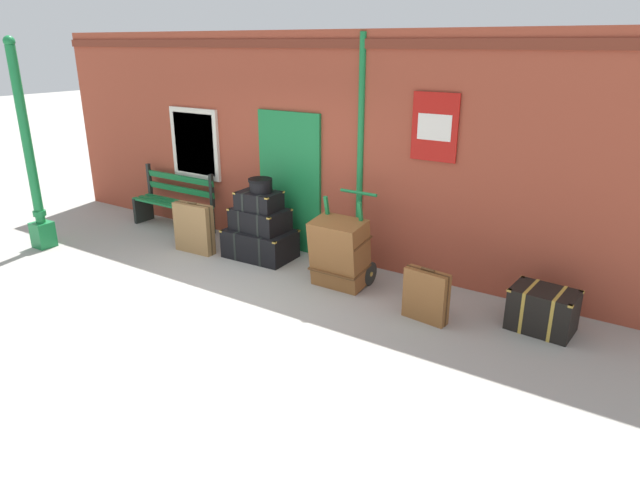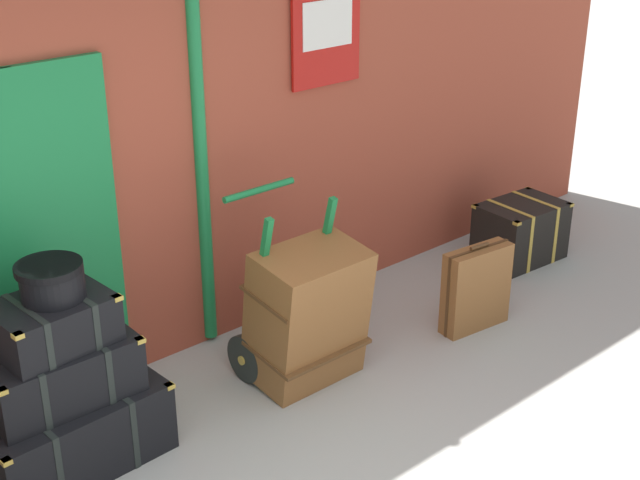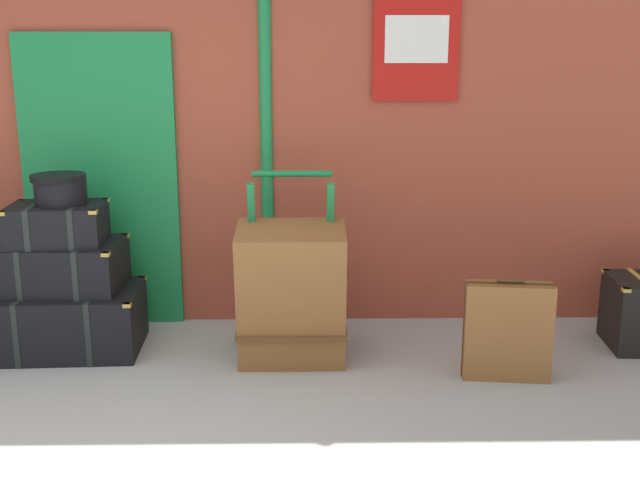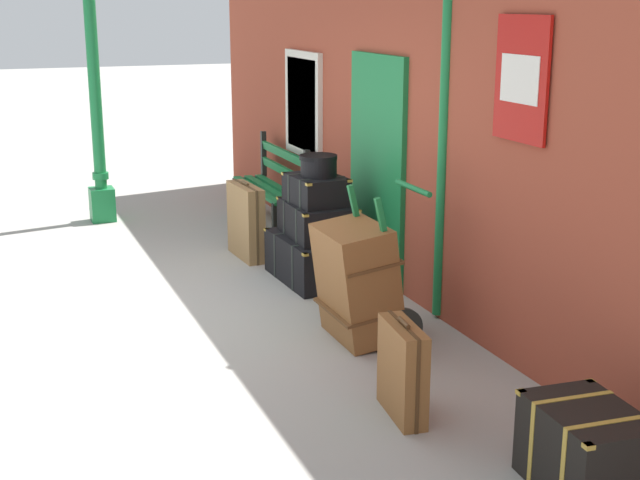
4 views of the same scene
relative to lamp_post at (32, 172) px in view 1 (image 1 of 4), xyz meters
The scene contains 13 objects.
ground_plane 3.74m from the lamp_post, ahead, with size 60.00×60.00×0.00m, color #A3A099.
brick_facade 4.19m from the lamp_post, 32.74° to the left, with size 10.40×0.35×3.20m.
lamp_post is the anchor object (origin of this frame).
platform_bench 2.21m from the lamp_post, 61.18° to the left, with size 1.60×0.43×1.01m.
steamer_trunk_base 3.61m from the lamp_post, 26.14° to the left, with size 1.04×0.69×0.43m.
steamer_trunk_middle 3.53m from the lamp_post, 26.66° to the left, with size 0.82×0.57×0.33m.
steamer_trunk_top 3.49m from the lamp_post, 26.38° to the left, with size 0.64×0.49×0.27m.
round_hatbox 3.51m from the lamp_post, 26.31° to the left, with size 0.35×0.35×0.20m.
porters_trolley 4.96m from the lamp_post, 17.47° to the left, with size 0.71×0.64×1.19m.
large_brown_trunk 4.88m from the lamp_post, 15.47° to the left, with size 0.70×0.55×0.93m.
suitcase_slate 6.13m from the lamp_post, ahead, with size 0.54×0.22×0.65m.
suitcase_cream 2.57m from the lamp_post, 28.23° to the left, with size 0.67×0.22×0.80m.
corner_trunk 7.37m from the lamp_post, 11.98° to the left, with size 0.72×0.54×0.49m.
Camera 1 is at (4.62, -4.13, 3.04)m, focal length 31.26 mm.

